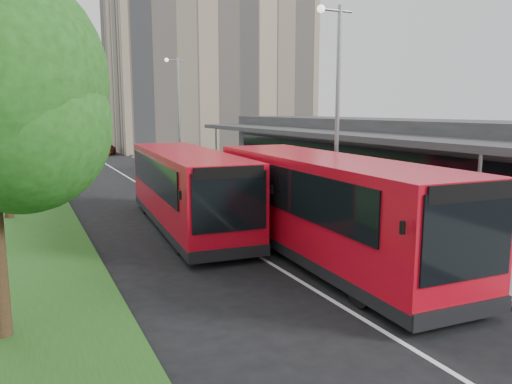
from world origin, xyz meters
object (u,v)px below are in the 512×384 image
(lamp_post_far, at_px, (178,106))
(bus_main, at_px, (325,208))
(bollard, at_px, (203,167))
(car_far, at_px, (77,145))
(tree_far, at_px, (6,107))
(car_near, at_px, (106,150))
(litter_bin, at_px, (269,186))
(bus_second, at_px, (187,189))
(lamp_post_near, at_px, (336,103))

(lamp_post_far, height_order, bus_main, lamp_post_far)
(bollard, relative_size, car_far, 0.30)
(tree_far, distance_m, car_far, 24.89)
(car_near, bearing_deg, tree_far, -92.52)
(litter_bin, bearing_deg, tree_far, 137.01)
(litter_bin, height_order, bollard, bollard)
(tree_far, xyz_separation_m, bus_second, (6.18, -16.58, -3.16))
(lamp_post_near, xyz_separation_m, car_far, (-4.76, 42.77, -4.10))
(lamp_post_near, relative_size, bus_second, 0.76)
(car_far, bearing_deg, bus_main, -108.85)
(lamp_post_near, bearing_deg, litter_bin, 81.54)
(lamp_post_near, xyz_separation_m, lamp_post_far, (0.00, 20.00, 0.00))
(tree_far, xyz_separation_m, lamp_post_near, (11.13, -19.05, 0.06))
(bollard, distance_m, car_near, 20.17)
(bus_main, bearing_deg, bus_second, 115.94)
(car_near, bearing_deg, bus_second, -69.67)
(tree_far, distance_m, litter_bin, 17.26)
(bollard, bearing_deg, car_near, 98.87)
(bus_main, distance_m, bus_second, 6.19)
(car_near, bearing_deg, lamp_post_near, -61.51)
(bus_second, relative_size, litter_bin, 13.53)
(car_near, bearing_deg, car_far, 130.58)
(tree_far, distance_m, bollard, 12.59)
(tree_far, distance_m, bus_main, 24.08)
(litter_bin, bearing_deg, car_near, 97.76)
(bus_second, relative_size, car_far, 2.80)
(litter_bin, xyz_separation_m, car_near, (-3.84, 28.18, 0.01))
(lamp_post_near, distance_m, litter_bin, 8.77)
(bus_main, distance_m, car_near, 39.02)
(lamp_post_far, xyz_separation_m, car_far, (-4.76, 22.77, -4.10))
(bollard, height_order, car_near, bollard)
(lamp_post_far, bearing_deg, lamp_post_near, -90.00)
(tree_far, relative_size, bus_main, 0.65)
(tree_far, relative_size, lamp_post_far, 0.90)
(bus_second, relative_size, car_near, 3.28)
(tree_far, height_order, bus_main, tree_far)
(tree_far, xyz_separation_m, car_far, (6.37, 23.72, -4.04))
(car_near, relative_size, car_far, 0.86)
(lamp_post_near, height_order, bus_second, lamp_post_near)
(car_near, bearing_deg, bus_main, -65.49)
(bus_second, height_order, bollard, bus_second)
(lamp_post_near, bearing_deg, bus_second, 153.48)
(lamp_post_far, xyz_separation_m, litter_bin, (1.13, -12.38, -4.18))
(tree_far, distance_m, lamp_post_far, 11.17)
(car_far, bearing_deg, lamp_post_near, -105.35)
(lamp_post_near, height_order, lamp_post_far, same)
(lamp_post_far, height_order, bollard, lamp_post_far)
(lamp_post_far, relative_size, bus_main, 0.72)
(lamp_post_far, bearing_deg, litter_bin, -84.77)
(lamp_post_near, distance_m, lamp_post_far, 20.00)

